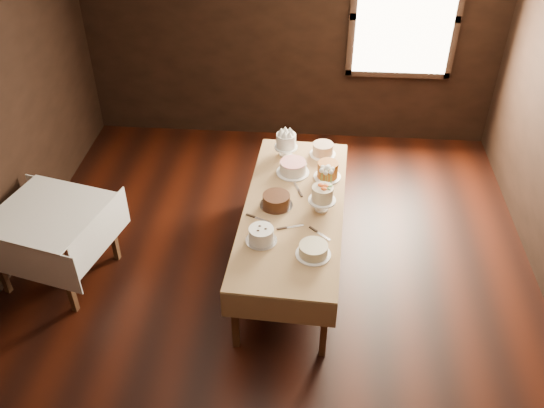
{
  "coord_description": "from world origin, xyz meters",
  "views": [
    {
      "loc": [
        0.31,
        -3.7,
        3.93
      ],
      "look_at": [
        0.0,
        0.2,
        0.95
      ],
      "focal_mm": 38.57,
      "sensor_mm": 36.0,
      "label": 1
    }
  ],
  "objects_px": {
    "cake_chocolate": "(276,201)",
    "cake_speckled": "(323,150)",
    "display_table": "(294,211)",
    "cake_lattice": "(293,168)",
    "cake_cream": "(313,250)",
    "cake_server_d": "(327,190)",
    "cake_caramel": "(328,171)",
    "cake_server_b": "(324,236)",
    "cake_meringue": "(286,145)",
    "cake_server_e": "(263,220)",
    "side_table": "(49,219)",
    "flower_vase": "(325,193)",
    "cake_flowers": "(322,199)",
    "cake_server_a": "(295,226)",
    "cake_swirl": "(261,235)",
    "cake_server_c": "(297,187)"
  },
  "relations": [
    {
      "from": "cake_flowers",
      "to": "cake_cream",
      "type": "distance_m",
      "value": 0.62
    },
    {
      "from": "cake_speckled",
      "to": "cake_caramel",
      "type": "distance_m",
      "value": 0.41
    },
    {
      "from": "cake_caramel",
      "to": "cake_server_b",
      "type": "xyz_separation_m",
      "value": [
        -0.03,
        -0.89,
        -0.08
      ]
    },
    {
      "from": "side_table",
      "to": "cake_server_e",
      "type": "distance_m",
      "value": 1.91
    },
    {
      "from": "cake_flowers",
      "to": "cake_cream",
      "type": "bearing_deg",
      "value": -95.65
    },
    {
      "from": "cake_swirl",
      "to": "flower_vase",
      "type": "height_order",
      "value": "flower_vase"
    },
    {
      "from": "cake_server_b",
      "to": "display_table",
      "type": "bearing_deg",
      "value": 166.39
    },
    {
      "from": "cake_server_a",
      "to": "cake_server_b",
      "type": "height_order",
      "value": "same"
    },
    {
      "from": "cake_meringue",
      "to": "cake_server_a",
      "type": "xyz_separation_m",
      "value": [
        0.15,
        -1.15,
        -0.11
      ]
    },
    {
      "from": "cake_speckled",
      "to": "cake_chocolate",
      "type": "relative_size",
      "value": 0.77
    },
    {
      "from": "cake_meringue",
      "to": "cake_server_e",
      "type": "distance_m",
      "value": 1.1
    },
    {
      "from": "display_table",
      "to": "cake_server_b",
      "type": "bearing_deg",
      "value": -55.4
    },
    {
      "from": "display_table",
      "to": "side_table",
      "type": "distance_m",
      "value": 2.19
    },
    {
      "from": "cake_chocolate",
      "to": "cake_speckled",
      "type": "bearing_deg",
      "value": 65.48
    },
    {
      "from": "display_table",
      "to": "cake_server_b",
      "type": "distance_m",
      "value": 0.48
    },
    {
      "from": "cake_lattice",
      "to": "cake_speckled",
      "type": "bearing_deg",
      "value": 51.1
    },
    {
      "from": "cake_server_b",
      "to": "cake_cream",
      "type": "bearing_deg",
      "value": -67.31
    },
    {
      "from": "cake_cream",
      "to": "cake_speckled",
      "type": "bearing_deg",
      "value": 87.7
    },
    {
      "from": "display_table",
      "to": "cake_lattice",
      "type": "relative_size",
      "value": 6.4
    },
    {
      "from": "cake_speckled",
      "to": "flower_vase",
      "type": "bearing_deg",
      "value": -87.83
    },
    {
      "from": "display_table",
      "to": "cake_flowers",
      "type": "height_order",
      "value": "cake_flowers"
    },
    {
      "from": "cake_flowers",
      "to": "cake_swirl",
      "type": "distance_m",
      "value": 0.7
    },
    {
      "from": "cake_speckled",
      "to": "cake_swirl",
      "type": "height_order",
      "value": "cake_swirl"
    },
    {
      "from": "cake_server_c",
      "to": "cake_flowers",
      "type": "bearing_deg",
      "value": -163.4
    },
    {
      "from": "cake_flowers",
      "to": "cake_server_d",
      "type": "distance_m",
      "value": 0.32
    },
    {
      "from": "side_table",
      "to": "cake_meringue",
      "type": "relative_size",
      "value": 4.07
    },
    {
      "from": "cake_server_a",
      "to": "cake_server_b",
      "type": "distance_m",
      "value": 0.27
    },
    {
      "from": "cake_chocolate",
      "to": "cake_cream",
      "type": "xyz_separation_m",
      "value": [
        0.35,
        -0.64,
        -0.01
      ]
    },
    {
      "from": "side_table",
      "to": "cake_caramel",
      "type": "distance_m",
      "value": 2.6
    },
    {
      "from": "cake_server_e",
      "to": "cake_caramel",
      "type": "bearing_deg",
      "value": 74.37
    },
    {
      "from": "cake_speckled",
      "to": "cake_flowers",
      "type": "relative_size",
      "value": 1.03
    },
    {
      "from": "cake_flowers",
      "to": "flower_vase",
      "type": "relative_size",
      "value": 1.75
    },
    {
      "from": "cake_chocolate",
      "to": "cake_server_a",
      "type": "xyz_separation_m",
      "value": [
        0.18,
        -0.28,
        -0.05
      ]
    },
    {
      "from": "cake_server_d",
      "to": "cake_flowers",
      "type": "bearing_deg",
      "value": -149.73
    },
    {
      "from": "side_table",
      "to": "cake_server_e",
      "type": "bearing_deg",
      "value": 3.0
    },
    {
      "from": "cake_server_a",
      "to": "display_table",
      "type": "bearing_deg",
      "value": 75.92
    },
    {
      "from": "side_table",
      "to": "cake_swirl",
      "type": "bearing_deg",
      "value": -5.47
    },
    {
      "from": "cake_speckled",
      "to": "flower_vase",
      "type": "relative_size",
      "value": 1.8
    },
    {
      "from": "cake_chocolate",
      "to": "cake_server_b",
      "type": "distance_m",
      "value": 0.59
    },
    {
      "from": "side_table",
      "to": "cake_server_b",
      "type": "height_order",
      "value": "side_table"
    },
    {
      "from": "cake_cream",
      "to": "cake_server_d",
      "type": "relative_size",
      "value": 1.39
    },
    {
      "from": "cake_flowers",
      "to": "cake_server_b",
      "type": "distance_m",
      "value": 0.39
    },
    {
      "from": "side_table",
      "to": "cake_cream",
      "type": "xyz_separation_m",
      "value": [
        2.36,
        -0.32,
        0.08
      ]
    },
    {
      "from": "cake_speckled",
      "to": "cake_server_c",
      "type": "distance_m",
      "value": 0.65
    },
    {
      "from": "cake_server_d",
      "to": "flower_vase",
      "type": "relative_size",
      "value": 1.62
    },
    {
      "from": "cake_lattice",
      "to": "cake_caramel",
      "type": "relative_size",
      "value": 1.35
    },
    {
      "from": "cake_chocolate",
      "to": "cake_server_a",
      "type": "bearing_deg",
      "value": -56.92
    },
    {
      "from": "cake_flowers",
      "to": "cake_swirl",
      "type": "height_order",
      "value": "cake_flowers"
    },
    {
      "from": "cake_server_e",
      "to": "cake_swirl",
      "type": "bearing_deg",
      "value": -63.83
    },
    {
      "from": "cake_server_b",
      "to": "side_table",
      "type": "bearing_deg",
      "value": -140.03
    }
  ]
}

